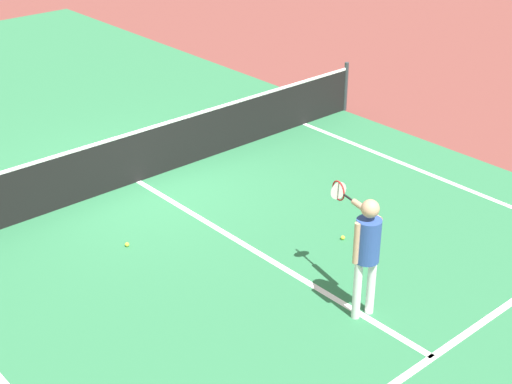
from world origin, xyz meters
TOP-DOWN VIEW (x-y plane):
  - ground_plane at (0.00, 0.00)m, footprint 60.00×60.00m
  - court_surface_inbounds at (0.00, 0.00)m, footprint 10.62×24.40m
  - line_service_near at (0.00, -6.40)m, footprint 8.22×0.10m
  - line_center_service at (0.00, -3.20)m, footprint 0.10×6.40m
  - net at (0.00, 0.00)m, footprint 10.77×0.09m
  - player_near at (0.02, -5.23)m, footprint 0.69×1.16m
  - tennis_ball_near_net at (-1.36, -1.76)m, footprint 0.07×0.07m
  - tennis_ball_mid_court at (1.24, -3.77)m, footprint 0.07×0.07m

SIDE VIEW (x-z plane):
  - ground_plane at x=0.00m, z-range 0.00..0.00m
  - court_surface_inbounds at x=0.00m, z-range 0.00..0.00m
  - line_service_near at x=0.00m, z-range 0.00..0.01m
  - line_center_service at x=0.00m, z-range 0.00..0.01m
  - tennis_ball_near_net at x=-1.36m, z-range 0.00..0.07m
  - tennis_ball_mid_court at x=1.24m, z-range 0.00..0.07m
  - net at x=0.00m, z-range -0.04..1.03m
  - player_near at x=0.02m, z-range 0.21..1.90m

